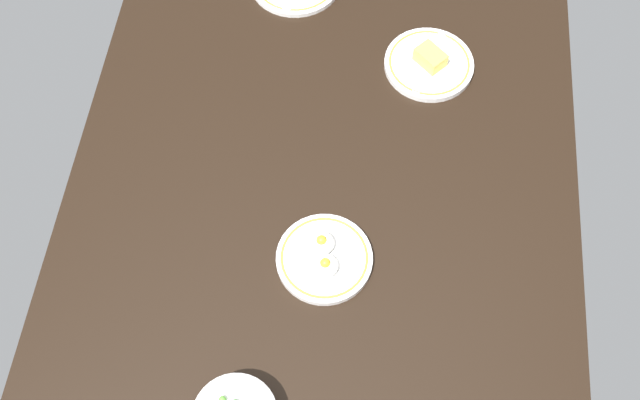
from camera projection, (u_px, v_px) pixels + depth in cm
name	position (u px, v px, depth cm)	size (l,w,h in cm)	color
dining_table	(320.00, 209.00, 153.57)	(150.02, 104.89, 4.00)	black
plate_cheese	(429.00, 63.00, 167.15)	(20.00, 20.00, 4.95)	white
plate_eggs	(324.00, 258.00, 144.88)	(18.84, 18.84, 5.21)	white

